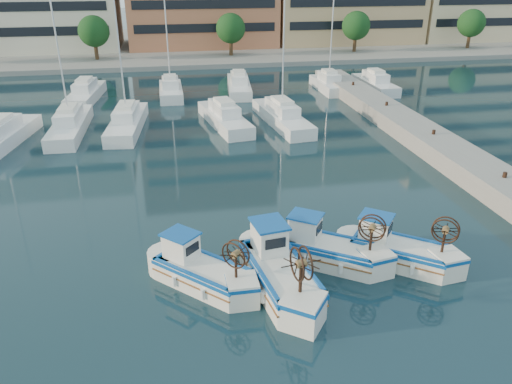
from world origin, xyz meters
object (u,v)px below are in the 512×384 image
fishing_boat_c (326,248)px  fishing_boat_b (279,270)px  fishing_boat_a (200,270)px  fishing_boat_d (396,249)px

fishing_boat_c → fishing_boat_b: bearing=155.3°
fishing_boat_a → fishing_boat_b: bearing=-59.1°
fishing_boat_a → fishing_boat_c: 5.66m
fishing_boat_b → fishing_boat_d: (5.51, 0.88, -0.11)m
fishing_boat_a → fishing_boat_d: (8.63, 0.08, 0.01)m
fishing_boat_a → fishing_boat_d: 8.63m
fishing_boat_d → fishing_boat_a: bearing=128.4°
fishing_boat_a → fishing_boat_d: size_ratio=0.95×
fishing_boat_b → fishing_boat_c: bearing=22.5°
fishing_boat_b → fishing_boat_c: fishing_boat_b is taller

